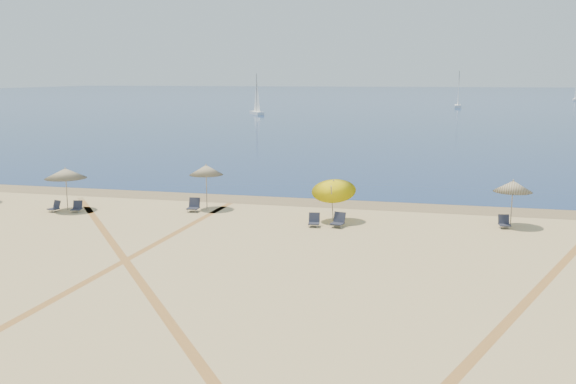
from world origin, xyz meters
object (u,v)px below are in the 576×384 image
umbrella_3 (333,186)px  sailboat_0 (257,102)px  chair_6 (338,221)px  sailboat_1 (575,94)px  chair_7 (504,222)px  umbrella_2 (206,170)px  umbrella_1 (65,173)px  umbrella_4 (513,186)px  chair_4 (194,205)px  chair_5 (314,221)px  sailboat_2 (458,97)px  chair_2 (55,207)px  chair_3 (77,207)px

umbrella_3 → sailboat_0: (-29.03, 86.36, 0.54)m
chair_6 → sailboat_1: size_ratio=0.12×
umbrella_3 → chair_7: bearing=3.6°
chair_7 → sailboat_0: bearing=104.9°
chair_7 → umbrella_2: bearing=168.0°
umbrella_1 → chair_7: bearing=2.9°
umbrella_3 → umbrella_4: bearing=6.6°
chair_4 → chair_5: 7.41m
chair_4 → sailboat_1: bearing=68.2°
sailboat_0 → sailboat_1: (74.42, 88.02, -0.25)m
chair_6 → chair_7: chair_6 is taller
chair_4 → sailboat_0: size_ratio=0.10×
umbrella_4 → chair_7: bearing=-126.1°
umbrella_3 → chair_5: size_ratio=3.58×
chair_4 → sailboat_2: size_ratio=0.09×
umbrella_4 → chair_5: umbrella_4 is taller
umbrella_1 → sailboat_0: sailboat_0 is taller
sailboat_1 → sailboat_2: bearing=-117.3°
chair_2 → chair_4: 7.66m
umbrella_1 → chair_7: umbrella_1 is taller
chair_4 → chair_3: bearing=-170.1°
umbrella_2 → umbrella_4: umbrella_2 is taller
umbrella_1 → chair_6: umbrella_1 is taller
chair_3 → sailboat_1: bearing=59.1°
sailboat_1 → chair_2: bearing=-101.5°
chair_3 → chair_4: chair_4 is taller
umbrella_3 → sailboat_2: (9.74, 123.36, 0.73)m
umbrella_3 → sailboat_2: sailboat_2 is taller
umbrella_3 → umbrella_4: size_ratio=1.08×
chair_6 → sailboat_2: size_ratio=0.10×
umbrella_1 → chair_7: 23.44m
chair_2 → sailboat_1: sailboat_1 is taller
chair_2 → chair_5: chair_5 is taller
sailboat_2 → chair_4: bearing=-97.2°
umbrella_2 → sailboat_0: sailboat_0 is taller
umbrella_1 → chair_4: bearing=10.4°
chair_7 → umbrella_3: bearing=174.9°
chair_4 → chair_6: chair_4 is taller
umbrella_2 → chair_7: (15.88, -0.92, -1.92)m
umbrella_3 → chair_4: umbrella_3 is taller
umbrella_2 → chair_2: bearing=-161.3°
chair_3 → sailboat_0: (-14.92, 87.36, 2.10)m
chair_2 → umbrella_3: bearing=24.8°
umbrella_2 → sailboat_2: bearing=82.0°
chair_5 → umbrella_4: bearing=6.5°
umbrella_2 → umbrella_4: (16.23, -0.44, -0.19)m
chair_5 → sailboat_0: (-28.29, 87.68, 2.07)m
umbrella_3 → umbrella_4: 8.85m
chair_7 → chair_5: bearing=-177.3°
sailboat_0 → sailboat_2: bearing=10.3°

